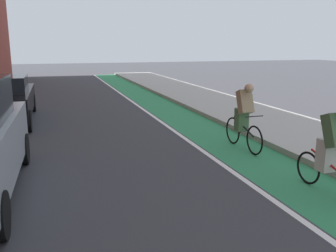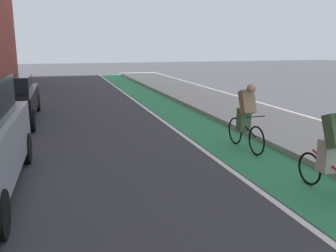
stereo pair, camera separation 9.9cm
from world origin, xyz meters
The scene contains 7 objects.
ground_plane centered at (0.00, 14.74, 0.00)m, with size 82.46×82.46×0.00m, color #38383D.
bike_lane_paint centered at (3.06, 16.74, 0.00)m, with size 1.60×37.48×0.00m, color #2D8451.
lane_divider_stripe centered at (2.16, 16.74, 0.00)m, with size 0.12×37.48×0.00m, color white.
sidewalk_right centered at (5.40, 16.74, 0.07)m, with size 3.08×37.48×0.14m, color #A8A59E.
parked_sedan_black centered at (-2.81, 17.16, 0.79)m, with size 1.90×4.66×1.53m.
cyclist_mid centered at (3.20, 9.06, 0.80)m, with size 0.48×1.66×1.58m.
cyclist_trailing centered at (3.17, 12.01, 0.81)m, with size 0.48×1.74×1.63m.
Camera 2 is at (-1.10, 4.21, 2.52)m, focal length 39.24 mm.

